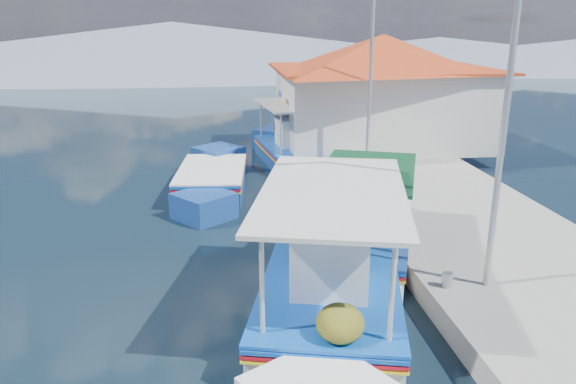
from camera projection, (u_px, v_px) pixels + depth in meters
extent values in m
cube|color=gray|center=(462.00, 223.00, 14.94)|extent=(5.00, 44.00, 0.50)
cylinder|color=#A5A8AD|center=(447.00, 280.00, 10.78)|extent=(0.20, 0.20, 0.30)
cylinder|color=#A5A8AD|center=(367.00, 190.00, 16.46)|extent=(0.20, 0.20, 0.30)
cylinder|color=#A5A8AD|center=(327.00, 146.00, 22.15)|extent=(0.20, 0.20, 0.30)
cube|color=silver|center=(330.00, 306.00, 10.62)|extent=(3.49, 5.21, 1.04)
cube|color=silver|center=(274.00, 241.00, 13.39)|extent=(2.39, 2.39, 1.15)
cube|color=#0D4BAF|center=(331.00, 283.00, 10.47)|extent=(3.60, 5.37, 0.07)
cube|color=#B30F1B|center=(331.00, 287.00, 10.50)|extent=(3.60, 5.37, 0.05)
cube|color=yellow|center=(331.00, 291.00, 10.52)|extent=(3.60, 5.37, 0.04)
cube|color=#0D4BAF|center=(331.00, 280.00, 10.45)|extent=(3.61, 5.33, 0.05)
cube|color=brown|center=(331.00, 281.00, 10.46)|extent=(3.28, 5.07, 0.05)
cube|color=silver|center=(339.00, 258.00, 9.99)|extent=(1.63, 1.71, 1.21)
cube|color=silver|center=(340.00, 225.00, 9.80)|extent=(1.78, 1.84, 0.07)
cylinder|color=beige|center=(249.00, 210.00, 11.65)|extent=(0.08, 0.08, 1.76)
cylinder|color=beige|center=(332.00, 200.00, 12.32)|extent=(0.08, 0.08, 1.76)
cylinder|color=beige|center=(331.00, 295.00, 8.08)|extent=(0.08, 0.08, 1.76)
cylinder|color=beige|center=(443.00, 274.00, 8.75)|extent=(0.08, 0.08, 1.76)
cube|color=silver|center=(333.00, 191.00, 9.94)|extent=(3.61, 5.24, 0.08)
ellipsoid|color=#4B4D14|center=(280.00, 240.00, 11.59)|extent=(0.84, 0.92, 0.63)
ellipsoid|color=#4B4D14|center=(304.00, 228.00, 12.36)|extent=(0.70, 0.77, 0.53)
ellipsoid|color=#4B4D14|center=(398.00, 316.00, 8.69)|extent=(0.75, 0.82, 0.56)
sphere|color=#FF6008|center=(367.00, 221.00, 11.18)|extent=(0.44, 0.44, 0.44)
cube|color=silver|center=(364.00, 254.00, 13.02)|extent=(3.09, 4.07, 0.92)
cube|color=silver|center=(312.00, 218.00, 15.04)|extent=(1.85, 1.85, 1.02)
cube|color=silver|center=(433.00, 297.00, 11.03)|extent=(1.80, 1.80, 0.88)
cube|color=#0D4BAF|center=(365.00, 237.00, 12.89)|extent=(3.18, 4.19, 0.06)
cube|color=#B30F1B|center=(365.00, 241.00, 12.92)|extent=(3.18, 4.19, 0.05)
cube|color=yellow|center=(364.00, 243.00, 12.94)|extent=(3.18, 4.19, 0.04)
cube|color=navy|center=(365.00, 235.00, 12.87)|extent=(3.19, 4.16, 0.05)
cube|color=brown|center=(365.00, 236.00, 12.88)|extent=(2.92, 3.95, 0.05)
cylinder|color=beige|center=(303.00, 191.00, 13.59)|extent=(0.07, 0.07, 1.56)
cylinder|color=beige|center=(356.00, 183.00, 14.28)|extent=(0.07, 0.07, 1.56)
cylinder|color=beige|center=(379.00, 231.00, 11.02)|extent=(0.07, 0.07, 1.56)
cylinder|color=beige|center=(439.00, 219.00, 11.71)|extent=(0.07, 0.07, 1.56)
cube|color=#0C3D21|center=(368.00, 171.00, 12.42)|extent=(3.18, 4.10, 0.07)
cube|color=navy|center=(212.00, 185.00, 18.31)|extent=(2.35, 3.98, 1.06)
cube|color=navy|center=(206.00, 163.00, 20.65)|extent=(2.04, 2.04, 1.17)
cube|color=navy|center=(220.00, 209.00, 16.01)|extent=(1.98, 1.98, 1.01)
cube|color=#0D4BAF|center=(212.00, 171.00, 18.17)|extent=(2.42, 4.10, 0.07)
cube|color=#B30F1B|center=(212.00, 174.00, 18.19)|extent=(2.42, 4.10, 0.06)
cube|color=yellow|center=(212.00, 176.00, 18.22)|extent=(2.42, 4.10, 0.04)
cube|color=silver|center=(212.00, 169.00, 18.14)|extent=(2.44, 4.06, 0.06)
cube|color=brown|center=(212.00, 170.00, 18.15)|extent=(2.19, 3.89, 0.06)
cube|color=navy|center=(291.00, 157.00, 22.22)|extent=(2.60, 4.26, 0.95)
cube|color=navy|center=(291.00, 140.00, 24.75)|extent=(2.11, 2.11, 1.05)
cube|color=navy|center=(291.00, 174.00, 19.74)|extent=(2.06, 2.06, 0.90)
cube|color=#0D4BAF|center=(291.00, 146.00, 22.09)|extent=(2.68, 4.39, 0.06)
cube|color=#B30F1B|center=(291.00, 148.00, 22.12)|extent=(2.68, 4.39, 0.05)
cube|color=yellow|center=(291.00, 150.00, 22.14)|extent=(2.68, 4.39, 0.04)
cube|color=#0D4BAF|center=(291.00, 144.00, 22.07)|extent=(2.69, 4.35, 0.05)
cube|color=brown|center=(291.00, 145.00, 22.08)|extent=(2.42, 4.16, 0.05)
cube|color=silver|center=(291.00, 133.00, 21.63)|extent=(1.31, 1.44, 1.10)
cube|color=silver|center=(291.00, 118.00, 21.47)|extent=(1.43, 1.55, 0.06)
cylinder|color=beige|center=(271.00, 118.00, 23.46)|extent=(0.07, 0.07, 1.60)
cylinder|color=beige|center=(311.00, 118.00, 23.45)|extent=(0.07, 0.07, 1.60)
cylinder|color=beige|center=(268.00, 134.00, 20.24)|extent=(0.07, 0.07, 1.60)
cylinder|color=beige|center=(314.00, 134.00, 20.23)|extent=(0.07, 0.07, 1.60)
cube|color=silver|center=(291.00, 105.00, 21.61)|extent=(2.70, 4.27, 0.07)
cube|color=silver|center=(381.00, 107.00, 22.98)|extent=(8.00, 6.00, 3.00)
cube|color=#C0481A|center=(383.00, 69.00, 22.52)|extent=(8.64, 6.48, 0.10)
pyramid|color=#C0481A|center=(383.00, 52.00, 22.33)|extent=(10.49, 10.49, 1.40)
cube|color=brown|center=(288.00, 126.00, 21.70)|extent=(0.06, 1.00, 2.00)
cube|color=#0D4BAF|center=(281.00, 101.00, 23.90)|extent=(0.06, 1.20, 0.90)
cylinder|color=#A5A8AD|center=(503.00, 133.00, 10.03)|extent=(0.12, 0.12, 6.00)
cylinder|color=#A5A8AD|center=(370.00, 81.00, 18.56)|extent=(0.12, 0.12, 6.00)
cone|color=slate|center=(173.00, 48.00, 60.35)|extent=(96.00, 96.00, 5.50)
cone|color=slate|center=(438.00, 54.00, 64.21)|extent=(76.80, 76.80, 3.80)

